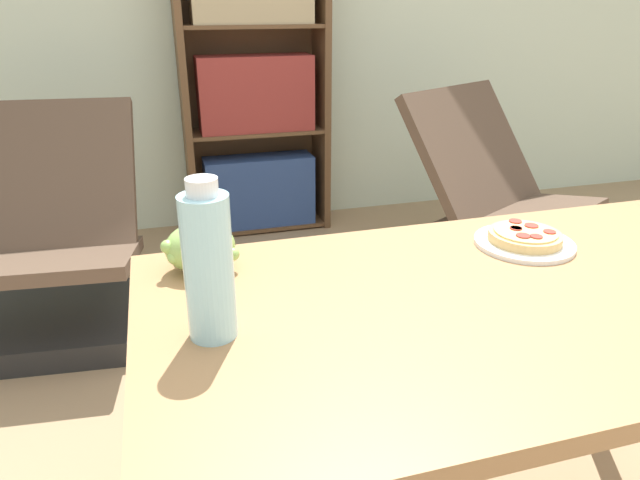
# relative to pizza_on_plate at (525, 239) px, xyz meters

# --- Properties ---
(dining_table) EXTENTS (1.34, 0.71, 0.76)m
(dining_table) POSITION_rel_pizza_on_plate_xyz_m (-0.16, -0.18, -0.12)
(dining_table) COLOR #A37549
(dining_table) RESTS_ON ground_plane
(pizza_on_plate) EXTENTS (0.21, 0.21, 0.04)m
(pizza_on_plate) POSITION_rel_pizza_on_plate_xyz_m (0.00, 0.00, 0.00)
(pizza_on_plate) COLOR white
(pizza_on_plate) RESTS_ON dining_table
(grape_bunch) EXTENTS (0.15, 0.11, 0.10)m
(grape_bunch) POSITION_rel_pizza_on_plate_xyz_m (-0.69, 0.07, 0.03)
(grape_bunch) COLOR #93BC5B
(grape_bunch) RESTS_ON dining_table
(drink_bottle) EXTENTS (0.08, 0.08, 0.26)m
(drink_bottle) POSITION_rel_pizza_on_plate_xyz_m (-0.69, -0.18, 0.11)
(drink_bottle) COLOR #A3DBEA
(drink_bottle) RESTS_ON dining_table
(lounge_chair_near) EXTENTS (0.75, 0.82, 0.88)m
(lounge_chair_near) POSITION_rel_pizza_on_plate_xyz_m (-1.21, 1.26, -0.49)
(lounge_chair_near) COLOR black
(lounge_chair_near) RESTS_ON ground_plane
(lounge_chair_far) EXTENTS (0.92, 0.99, 0.88)m
(lounge_chair_far) POSITION_rel_pizza_on_plate_xyz_m (0.74, 1.18, -0.49)
(lounge_chair_far) COLOR black
(lounge_chair_far) RESTS_ON ground_plane
(bookshelf) EXTENTS (0.79, 0.29, 1.70)m
(bookshelf) POSITION_rel_pizza_on_plate_xyz_m (-0.21, 2.17, 0.03)
(bookshelf) COLOR brown
(bookshelf) RESTS_ON ground_plane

